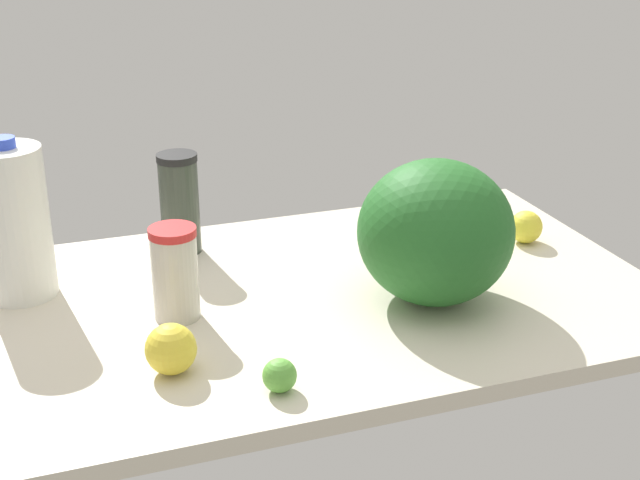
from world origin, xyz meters
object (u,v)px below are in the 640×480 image
object	(u,v)px
shaker_bottle	(180,203)
lemon_near_front	(526,227)
tumbler_cup	(175,273)
milk_jug	(13,223)
lemon_by_jug	(171,349)
watermelon	(435,232)
lime_far_back	(280,375)

from	to	relation	value
shaker_bottle	lemon_near_front	size ratio (longest dim) A/B	3.03
tumbler_cup	milk_jug	world-z (taller)	milk_jug
tumbler_cup	lemon_near_front	size ratio (longest dim) A/B	2.44
tumbler_cup	lemon_by_jug	size ratio (longest dim) A/B	2.07
shaker_bottle	watermelon	bearing A→B (deg)	-43.64
tumbler_cup	lemon_by_jug	xyz separation A→B (cm)	(-4.20, -17.46, -4.21)
watermelon	milk_jug	size ratio (longest dim) A/B	0.93
watermelon	lemon_by_jug	distance (cm)	49.45
watermelon	tumbler_cup	distance (cm)	44.47
shaker_bottle	lime_far_back	size ratio (longest dim) A/B	3.96
shaker_bottle	milk_jug	bearing A→B (deg)	-162.40
shaker_bottle	lemon_near_front	xyz separation A→B (cm)	(66.34, -18.43, -6.74)
shaker_bottle	lemon_by_jug	distance (cm)	46.67
tumbler_cup	shaker_bottle	world-z (taller)	shaker_bottle
shaker_bottle	lime_far_back	distance (cm)	56.02
tumbler_cup	lime_far_back	world-z (taller)	tumbler_cup
lime_far_back	lemon_by_jug	bearing A→B (deg)	142.85
lime_far_back	watermelon	bearing A→B (deg)	30.32
milk_jug	shaker_bottle	xyz separation A→B (cm)	(30.54, 9.69, -3.56)
lime_far_back	milk_jug	bearing A→B (deg)	126.42
lemon_near_front	milk_jug	bearing A→B (deg)	174.85
watermelon	tumbler_cup	size ratio (longest dim) A/B	1.66
milk_jug	lime_far_back	bearing A→B (deg)	-53.58
watermelon	lemon_by_jug	bearing A→B (deg)	-168.70
watermelon	shaker_bottle	world-z (taller)	watermelon
lemon_near_front	lemon_by_jug	xyz separation A→B (cm)	(-76.83, -26.63, 0.59)
watermelon	tumbler_cup	xyz separation A→B (cm)	(-43.53, 7.92, -4.47)
tumbler_cup	milk_jug	distance (cm)	30.64
milk_jug	lemon_by_jug	distance (cm)	41.80
lime_far_back	tumbler_cup	bearing A→B (deg)	108.81
shaker_bottle	lemon_by_jug	size ratio (longest dim) A/B	2.57
milk_jug	lemon_near_front	xyz separation A→B (cm)	(96.88, -8.74, -10.30)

